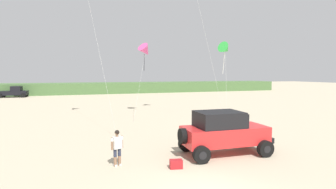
# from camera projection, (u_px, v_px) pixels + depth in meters

# --- Properties ---
(dune_ridge) EXTENTS (90.00, 7.71, 2.23)m
(dune_ridge) POSITION_uv_depth(u_px,v_px,m) (87.00, 88.00, 56.96)
(dune_ridge) COLOR #4C703D
(dune_ridge) RESTS_ON ground_plane
(jeep) EXTENTS (4.89, 2.52, 2.26)m
(jeep) POSITION_uv_depth(u_px,v_px,m) (223.00, 132.00, 13.83)
(jeep) COLOR red
(jeep) RESTS_ON ground_plane
(person_watching) EXTENTS (0.59, 0.41, 1.67)m
(person_watching) POSITION_uv_depth(u_px,v_px,m) (117.00, 146.00, 12.06)
(person_watching) COLOR #8C664C
(person_watching) RESTS_ON ground_plane
(cooler_box) EXTENTS (0.62, 0.46, 0.38)m
(cooler_box) POSITION_uv_depth(u_px,v_px,m) (176.00, 164.00, 11.83)
(cooler_box) COLOR #B21E23
(cooler_box) RESTS_ON ground_plane
(distant_pickup) EXTENTS (4.74, 2.70, 1.98)m
(distant_pickup) POSITION_uv_depth(u_px,v_px,m) (14.00, 92.00, 47.47)
(distant_pickup) COLOR black
(distant_pickup) RESTS_ON ground_plane
(kite_black_sled) EXTENTS (1.89, 3.26, 7.19)m
(kite_black_sled) POSITION_uv_depth(u_px,v_px,m) (225.00, 49.00, 23.95)
(kite_black_sled) COLOR green
(kite_black_sled) RESTS_ON ground_plane
(kite_yellow_diamond) EXTENTS (3.23, 5.42, 7.49)m
(kite_yellow_diamond) POSITION_uv_depth(u_px,v_px,m) (145.00, 51.00, 27.71)
(kite_yellow_diamond) COLOR #E04C93
(kite_yellow_diamond) RESTS_ON ground_plane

